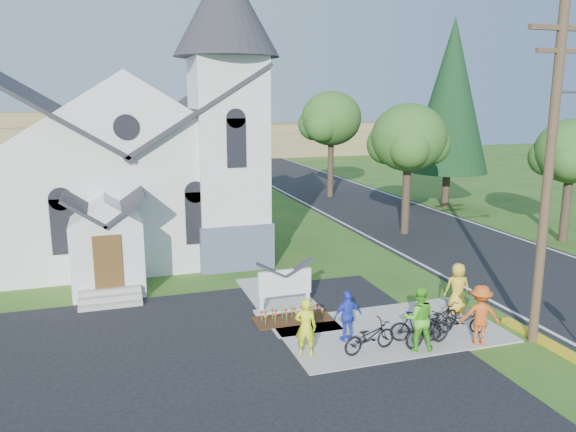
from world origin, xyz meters
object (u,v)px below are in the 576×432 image
object	(u,v)px
church_sign	(285,283)
cyclist_2	(348,316)
cyclist_1	(419,318)
cyclist_3	(480,315)
bike_2	(440,318)
bike_0	(370,337)
bike_3	(416,326)
cyclist_0	(306,327)
cyclist_4	(458,288)
utility_pole	(551,166)
bike_1	(428,330)
bike_4	(461,321)

from	to	relation	value
church_sign	cyclist_2	xyz separation A→B (m)	(1.05, -3.00, -0.18)
church_sign	cyclist_1	bearing A→B (deg)	-56.37
cyclist_2	cyclist_3	size ratio (longest dim) A/B	0.87
church_sign	bike_2	xyz separation A→B (m)	(4.11, -3.32, -0.51)
bike_0	bike_3	world-z (taller)	bike_3
cyclist_0	bike_3	size ratio (longest dim) A/B	1.07
cyclist_0	bike_0	world-z (taller)	cyclist_0
cyclist_4	utility_pole	bearing A→B (deg)	125.25
bike_0	cyclist_3	size ratio (longest dim) A/B	0.97
bike_0	cyclist_4	size ratio (longest dim) A/B	1.01
cyclist_0	bike_1	world-z (taller)	cyclist_0
church_sign	bike_4	bearing A→B (deg)	-37.62
cyclist_1	cyclist_4	bearing A→B (deg)	-125.15
bike_2	cyclist_4	world-z (taller)	cyclist_4
cyclist_1	cyclist_2	size ratio (longest dim) A/B	1.22
utility_pole	cyclist_4	bearing A→B (deg)	110.24
utility_pole	cyclist_4	distance (m)	5.30
cyclist_1	cyclist_2	distance (m)	2.11
church_sign	bike_2	distance (m)	5.30
cyclist_3	bike_0	bearing A→B (deg)	13.72
bike_4	bike_0	bearing A→B (deg)	115.73
utility_pole	cyclist_0	xyz separation A→B (m)	(-7.06, 1.15, -4.50)
utility_pole	cyclist_3	distance (m)	4.80
bike_2	bike_4	bearing A→B (deg)	-140.25
bike_1	cyclist_4	world-z (taller)	cyclist_4
bike_1	utility_pole	bearing A→B (deg)	-112.04
bike_1	cyclist_4	distance (m)	3.19
bike_1	bike_3	bearing A→B (deg)	10.28
bike_3	bike_0	bearing A→B (deg)	113.62
cyclist_0	bike_4	world-z (taller)	cyclist_0
bike_1	cyclist_3	distance (m)	1.65
bike_0	bike_3	xyz separation A→B (m)	(1.66, 0.19, 0.02)
church_sign	bike_4	world-z (taller)	church_sign
church_sign	cyclist_4	world-z (taller)	cyclist_4
church_sign	utility_pole	bearing A→B (deg)	-35.60
bike_1	bike_3	size ratio (longest dim) A/B	1.07
bike_0	church_sign	bearing A→B (deg)	8.65
cyclist_3	cyclist_4	world-z (taller)	cyclist_3
cyclist_0	cyclist_2	xyz separation A→B (m)	(1.55, 0.55, -0.06)
cyclist_0	cyclist_1	size ratio (longest dim) A/B	0.89
cyclist_2	cyclist_4	size ratio (longest dim) A/B	0.91
utility_pole	cyclist_3	bearing A→B (deg)	170.59
bike_0	bike_2	xyz separation A→B (m)	(2.76, 0.59, 0.01)
cyclist_1	cyclist_4	xyz separation A→B (m)	(2.80, 2.14, -0.09)
church_sign	utility_pole	distance (m)	9.18
church_sign	bike_2	size ratio (longest dim) A/B	1.23
utility_pole	bike_1	bearing A→B (deg)	170.00
cyclist_1	bike_1	size ratio (longest dim) A/B	1.12
cyclist_2	cyclist_4	world-z (taller)	cyclist_4
cyclist_0	cyclist_4	distance (m)	6.27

